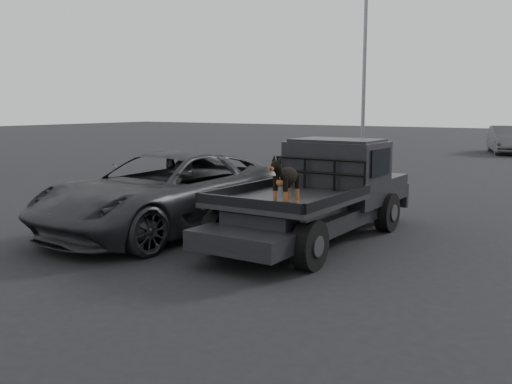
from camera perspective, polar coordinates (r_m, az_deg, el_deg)
The scene contains 7 objects.
ground at distance 8.57m, azimuth -0.82°, elevation -7.83°, with size 120.00×120.00×0.00m, color black.
flatbed_ute at distance 10.34m, azimuth 5.77°, elevation -2.39°, with size 2.00×5.40×0.92m, color black, non-canonical shape.
ute_cab at distance 11.06m, azimuth 8.11°, elevation 3.00°, with size 1.72×1.30×0.88m, color black, non-canonical shape.
headache_rack at distance 10.40m, azimuth 6.34°, elevation 1.77°, with size 1.80×0.08×0.55m, color black, non-canonical shape.
dog at distance 8.76m, azimuth 3.05°, elevation 1.16°, with size 0.32×0.60×0.74m, color black, non-canonical shape.
parked_suv at distance 11.17m, azimuth -8.94°, elevation -0.04°, with size 2.54×5.52×1.53m, color #2A2B2F.
distant_car_a at distance 32.22m, azimuth 23.81°, elevation 4.81°, with size 1.49×4.29×1.41m, color #444348.
Camera 1 is at (4.60, -6.81, 2.42)m, focal length 40.00 mm.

